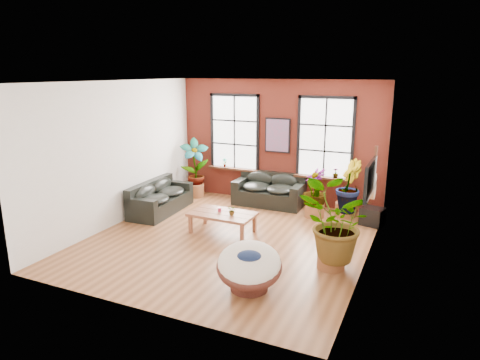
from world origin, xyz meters
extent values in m
cube|color=brown|center=(0.00, 0.00, -0.01)|extent=(6.00, 6.50, 0.02)
cube|color=white|center=(0.00, 0.00, 3.51)|extent=(6.00, 6.50, 0.02)
cube|color=#531A13|center=(0.00, 3.26, 1.75)|extent=(6.00, 0.02, 3.50)
cube|color=silver|center=(0.00, -3.26, 1.75)|extent=(6.00, 0.02, 3.50)
cube|color=silver|center=(-3.01, 0.00, 1.75)|extent=(0.02, 6.50, 3.50)
cube|color=silver|center=(3.01, 0.00, 1.75)|extent=(0.02, 6.50, 3.50)
cube|color=white|center=(-1.35, 3.20, 1.95)|extent=(1.40, 0.02, 2.10)
cube|color=#371B0F|center=(-1.35, 3.13, 0.87)|extent=(1.60, 0.22, 0.06)
cube|color=white|center=(1.35, 3.20, 1.95)|extent=(1.40, 0.02, 2.10)
cube|color=#371B0F|center=(1.35, 3.13, 0.87)|extent=(1.60, 0.22, 0.06)
cube|color=black|center=(-0.09, 2.80, 0.22)|extent=(1.96, 0.96, 0.44)
cube|color=black|center=(-0.09, 3.16, 0.67)|extent=(1.96, 0.24, 0.45)
cube|color=black|center=(-0.95, 2.80, 0.56)|extent=(0.24, 0.95, 0.23)
cube|color=black|center=(0.77, 2.81, 0.56)|extent=(0.24, 0.95, 0.23)
ellipsoid|color=black|center=(-0.46, 2.75, 0.51)|extent=(0.82, 0.80, 0.25)
ellipsoid|color=black|center=(-0.46, 3.02, 0.67)|extent=(0.82, 0.26, 0.44)
ellipsoid|color=black|center=(0.28, 2.75, 0.51)|extent=(0.82, 0.80, 0.25)
ellipsoid|color=black|center=(0.28, 3.03, 0.67)|extent=(0.82, 0.26, 0.44)
cube|color=black|center=(-2.53, 1.01, 0.20)|extent=(0.98, 2.13, 0.41)
cube|color=black|center=(-2.86, 1.00, 0.62)|extent=(0.32, 2.10, 0.42)
cube|color=black|center=(-2.48, 0.08, 0.51)|extent=(0.88, 0.26, 0.21)
cube|color=black|center=(-2.58, 1.95, 0.51)|extent=(0.88, 0.26, 0.21)
ellipsoid|color=black|center=(-2.46, 0.60, 0.47)|extent=(0.78, 0.95, 0.23)
ellipsoid|color=black|center=(-2.71, 0.59, 0.62)|extent=(0.28, 0.92, 0.40)
ellipsoid|color=black|center=(-2.50, 1.43, 0.47)|extent=(0.78, 0.95, 0.23)
ellipsoid|color=black|center=(-2.76, 1.42, 0.62)|extent=(0.28, 0.92, 0.40)
cube|color=brown|center=(-0.32, 0.32, 0.45)|extent=(1.53, 0.90, 0.06)
cube|color=#371B0F|center=(-0.33, 0.17, 0.49)|extent=(1.51, 0.04, 0.00)
cube|color=#371B0F|center=(-0.32, 0.46, 0.49)|extent=(1.51, 0.04, 0.00)
cube|color=brown|center=(-1.00, -0.01, 0.21)|extent=(0.08, 0.08, 0.42)
cube|color=brown|center=(0.34, -0.04, 0.21)|extent=(0.08, 0.08, 0.42)
cube|color=brown|center=(-0.99, 0.68, 0.21)|extent=(0.08, 0.08, 0.42)
cube|color=brown|center=(0.35, 0.65, 0.21)|extent=(0.08, 0.08, 0.42)
cylinder|color=#CB3251|center=(-0.43, 0.37, 0.54)|extent=(0.09, 0.09, 0.10)
cylinder|color=#58281F|center=(1.31, -1.92, 0.13)|extent=(0.85, 0.85, 0.26)
torus|color=#58281F|center=(1.31, -1.92, 0.44)|extent=(1.48, 1.48, 0.52)
ellipsoid|color=white|center=(1.31, -1.92, 0.51)|extent=(1.44, 1.48, 0.71)
ellipsoid|color=#162346|center=(1.33, -1.97, 0.64)|extent=(0.54, 0.49, 0.20)
cube|color=black|center=(0.00, 3.19, 1.95)|extent=(0.74, 0.04, 0.98)
cube|color=#0C7F8C|center=(0.00, 3.16, 1.95)|extent=(0.66, 0.02, 0.90)
cube|color=black|center=(2.95, 0.30, 1.65)|extent=(0.06, 1.25, 0.72)
cube|color=black|center=(2.92, 0.30, 1.65)|extent=(0.01, 1.15, 0.62)
cylinder|color=#B27F4C|center=(2.90, 1.35, 1.13)|extent=(0.09, 0.38, 0.38)
cylinder|color=#B27F4C|center=(2.90, 1.35, 1.38)|extent=(0.09, 0.30, 0.30)
cylinder|color=black|center=(2.90, 1.35, 1.13)|extent=(0.09, 0.11, 0.11)
cube|color=#371B0F|center=(2.90, 1.35, 1.75)|extent=(0.04, 0.05, 0.55)
cube|color=#371B0F|center=(2.90, 1.35, 2.07)|extent=(0.06, 0.06, 0.14)
cube|color=black|center=(2.83, 2.30, 0.22)|extent=(0.62, 0.55, 0.44)
cylinder|color=brown|center=(-2.43, 2.68, 0.19)|extent=(0.70, 0.70, 0.39)
cylinder|color=brown|center=(2.10, 2.66, 0.19)|extent=(0.52, 0.52, 0.38)
cylinder|color=brown|center=(2.43, -0.50, 0.20)|extent=(0.63, 0.63, 0.39)
cylinder|color=brown|center=(1.37, 2.32, 0.19)|extent=(0.57, 0.57, 0.37)
imported|color=#16551C|center=(-2.44, 2.70, 0.96)|extent=(1.03, 0.97, 1.62)
imported|color=#16551C|center=(2.14, 2.64, 0.84)|extent=(0.71, 0.84, 1.38)
imported|color=#16551C|center=(2.43, -0.52, 0.91)|extent=(1.53, 1.39, 1.51)
imported|color=#16551C|center=(1.35, 2.35, 0.71)|extent=(0.90, 0.90, 1.14)
imported|color=#16551C|center=(-0.04, 0.26, 0.60)|extent=(0.26, 0.24, 0.23)
imported|color=#16551C|center=(-1.65, 3.13, 1.04)|extent=(0.17, 0.17, 0.27)
imported|color=#16551C|center=(1.70, 3.13, 1.04)|extent=(0.19, 0.19, 0.27)
camera|label=1|loc=(3.96, -8.18, 3.71)|focal=32.00mm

